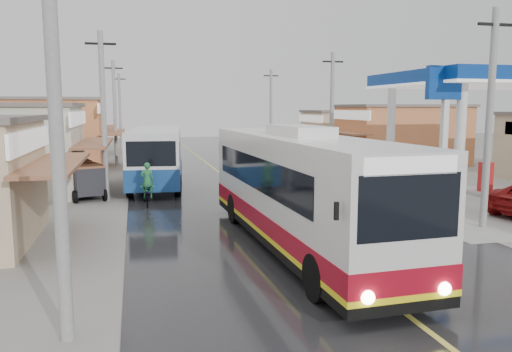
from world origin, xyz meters
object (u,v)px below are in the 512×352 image
at_px(tricycle_near, 86,180).
at_px(tricycle_far, 74,174).
at_px(coach_bus, 298,190).
at_px(cyclist, 147,191).
at_px(second_bus, 157,156).

height_order(tricycle_near, tricycle_far, tricycle_far).
height_order(coach_bus, tricycle_far, coach_bus).
xyz_separation_m(coach_bus, tricycle_far, (-8.08, 12.18, -0.84)).
distance_m(cyclist, tricycle_near, 3.64).
xyz_separation_m(second_bus, tricycle_far, (-4.32, -1.73, -0.72)).
distance_m(coach_bus, tricycle_far, 14.65).
bearing_deg(coach_bus, tricycle_far, 121.44).
height_order(cyclist, tricycle_near, cyclist).
xyz_separation_m(cyclist, tricycle_near, (-2.85, 2.24, 0.32)).
relative_size(coach_bus, tricycle_far, 5.00).
distance_m(second_bus, tricycle_far, 4.71).
xyz_separation_m(second_bus, tricycle_near, (-3.56, -3.44, -0.77)).
distance_m(coach_bus, cyclist, 9.44).
height_order(second_bus, tricycle_far, second_bus).
bearing_deg(cyclist, tricycle_far, 133.98).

